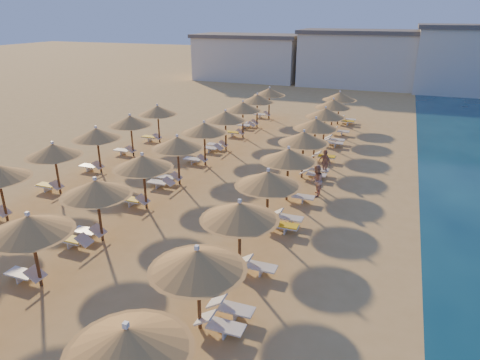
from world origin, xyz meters
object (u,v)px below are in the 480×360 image
at_px(beachgoer_c, 325,163).
at_px(beachgoer_b, 316,181).
at_px(parasol_row_west, 177,143).
at_px(parasol_row_east, 288,156).

bearing_deg(beachgoer_c, beachgoer_b, -51.89).
distance_m(beachgoer_b, beachgoer_c, 3.34).
distance_m(parasol_row_west, beachgoer_c, 9.02).
distance_m(parasol_row_east, parasol_row_west, 6.48).
height_order(parasol_row_east, parasol_row_west, same).
height_order(beachgoer_b, beachgoer_c, beachgoer_b).
distance_m(parasol_row_east, beachgoer_c, 4.87).
height_order(parasol_row_west, beachgoer_c, parasol_row_west).
distance_m(parasol_row_east, beachgoer_b, 2.35).
relative_size(parasol_row_east, beachgoer_c, 23.45).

